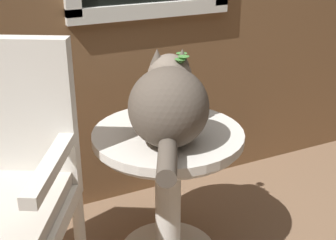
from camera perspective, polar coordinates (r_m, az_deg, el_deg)
name	(u,v)px	position (r m, az deg, el deg)	size (l,w,h in m)	color
wicker_side_table	(168,171)	(1.88, 0.00, -6.32)	(0.60, 0.60, 0.60)	silver
cat	(169,103)	(1.67, 0.10, 2.17)	(0.40, 0.60, 0.31)	brown
pewter_vase_with_ivy	(181,101)	(1.86, 1.64, 2.33)	(0.11, 0.13, 0.29)	gray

